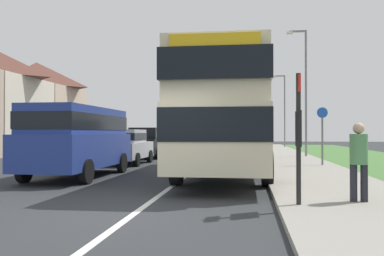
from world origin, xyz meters
TOP-DOWN VIEW (x-y plane):
  - ground_plane at (0.00, 0.00)m, footprint 120.00×120.00m
  - lane_marking_centre at (0.00, 8.00)m, footprint 0.14×60.00m
  - pavement_near_side at (4.20, 6.00)m, footprint 3.20×68.00m
  - double_decker_bus at (1.33, 7.14)m, footprint 2.80×11.24m
  - parked_van_blue at (-3.47, 5.65)m, footprint 2.11×5.46m
  - parked_car_silver at (-3.56, 11.15)m, footprint 1.95×3.92m
  - parked_car_black at (-3.65, 15.92)m, footprint 1.88×4.17m
  - pedestrian_at_stop at (4.22, 1.13)m, footprint 0.34×0.34m
  - bus_stop_sign at (3.00, 0.64)m, footprint 0.09×0.52m
  - cycle_route_sign at (5.15, 10.44)m, footprint 0.44×0.08m
  - street_lamp_mid at (5.28, 16.89)m, footprint 1.14×0.20m
  - street_lamp_far at (5.41, 31.90)m, footprint 1.14×0.20m

SIDE VIEW (x-z plane):
  - ground_plane at x=0.00m, z-range 0.00..0.00m
  - lane_marking_centre at x=0.00m, z-range 0.00..0.01m
  - pavement_near_side at x=4.20m, z-range 0.00..0.12m
  - parked_car_silver at x=-3.56m, z-range 0.08..1.69m
  - parked_car_black at x=-3.65m, z-range 0.08..1.82m
  - pedestrian_at_stop at x=4.22m, z-range 0.14..1.81m
  - parked_van_blue at x=-3.47m, z-range 0.21..2.50m
  - cycle_route_sign at x=5.15m, z-range 0.17..2.69m
  - bus_stop_sign at x=3.00m, z-range 0.24..2.84m
  - double_decker_bus at x=1.33m, z-range 0.29..3.99m
  - street_lamp_far at x=5.41m, z-range 0.54..7.32m
  - street_lamp_mid at x=5.28m, z-range 0.55..7.87m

